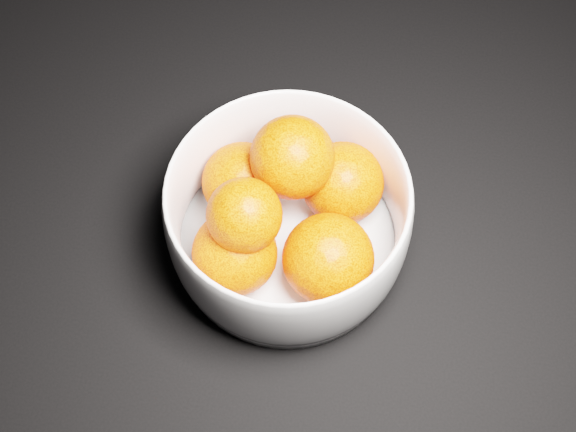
# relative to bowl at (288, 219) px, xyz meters

# --- Properties ---
(bowl) EXTENTS (0.19, 0.19, 0.09)m
(bowl) POSITION_rel_bowl_xyz_m (0.00, 0.00, 0.00)
(bowl) COLOR silver
(bowl) RESTS_ON ground
(orange_pile) EXTENTS (0.15, 0.14, 0.11)m
(orange_pile) POSITION_rel_bowl_xyz_m (-0.00, 0.00, 0.01)
(orange_pile) COLOR #FF4A09
(orange_pile) RESTS_ON bowl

